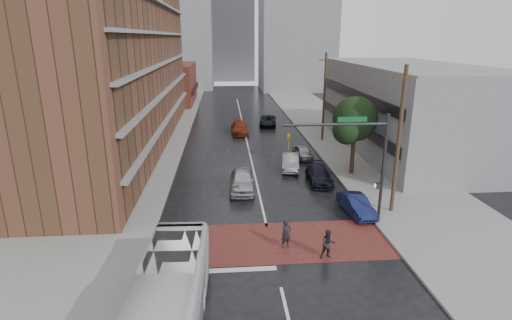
{
  "coord_description": "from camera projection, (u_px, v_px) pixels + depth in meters",
  "views": [
    {
      "loc": [
        -2.54,
        -20.47,
        11.61
      ],
      "look_at": [
        -0.43,
        5.71,
        3.5
      ],
      "focal_mm": 28.0,
      "sensor_mm": 36.0,
      "label": 1
    }
  ],
  "objects": [
    {
      "name": "ground",
      "position": [
        271.0,
        246.0,
        23.12
      ],
      "size": [
        160.0,
        160.0,
        0.0
      ],
      "primitive_type": "plane",
      "color": "black",
      "rests_on": "ground"
    },
    {
      "name": "crosswalk",
      "position": [
        270.0,
        242.0,
        23.59
      ],
      "size": [
        14.0,
        5.0,
        0.02
      ],
      "primitive_type": "cube",
      "color": "maroon",
      "rests_on": "ground"
    },
    {
      "name": "sidewalk_west",
      "position": [
        147.0,
        142.0,
        46.03
      ],
      "size": [
        9.0,
        90.0,
        0.15
      ],
      "primitive_type": "cube",
      "color": "gray",
      "rests_on": "ground"
    },
    {
      "name": "sidewalk_east",
      "position": [
        342.0,
        138.0,
        47.79
      ],
      "size": [
        9.0,
        90.0,
        0.15
      ],
      "primitive_type": "cube",
      "color": "gray",
      "rests_on": "ground"
    },
    {
      "name": "apartment_block",
      "position": [
        110.0,
        13.0,
        40.78
      ],
      "size": [
        10.0,
        44.0,
        28.0
      ],
      "primitive_type": "cube",
      "color": "brown",
      "rests_on": "ground"
    },
    {
      "name": "storefront_west",
      "position": [
        172.0,
        84.0,
        72.6
      ],
      "size": [
        8.0,
        16.0,
        7.0
      ],
      "primitive_type": "cube",
      "color": "maroon",
      "rests_on": "ground"
    },
    {
      "name": "building_east",
      "position": [
        405.0,
        107.0,
        42.11
      ],
      "size": [
        11.0,
        26.0,
        9.0
      ],
      "primitive_type": "cube",
      "color": "gray",
      "rests_on": "ground"
    },
    {
      "name": "distant_tower_west",
      "position": [
        172.0,
        17.0,
        91.62
      ],
      "size": [
        18.0,
        16.0,
        32.0
      ],
      "primitive_type": "cube",
      "color": "gray",
      "rests_on": "ground"
    },
    {
      "name": "distant_tower_east",
      "position": [
        297.0,
        7.0,
        87.46
      ],
      "size": [
        16.0,
        14.0,
        36.0
      ],
      "primitive_type": "cube",
      "color": "gray",
      "rests_on": "ground"
    },
    {
      "name": "distant_tower_center",
      "position": [
        232.0,
        36.0,
        110.06
      ],
      "size": [
        12.0,
        10.0,
        24.0
      ],
      "primitive_type": "cube",
      "color": "gray",
      "rests_on": "ground"
    },
    {
      "name": "street_tree",
      "position": [
        355.0,
        122.0,
        33.84
      ],
      "size": [
        4.2,
        4.1,
        6.9
      ],
      "color": "#332319",
      "rests_on": "ground"
    },
    {
      "name": "signal_mast",
      "position": [
        362.0,
        154.0,
        24.55
      ],
      "size": [
        6.5,
        0.3,
        7.2
      ],
      "color": "#2D2D33",
      "rests_on": "ground"
    },
    {
      "name": "utility_pole_near",
      "position": [
        399.0,
        140.0,
        26.09
      ],
      "size": [
        1.6,
        0.26,
        10.0
      ],
      "color": "#473321",
      "rests_on": "ground"
    },
    {
      "name": "utility_pole_far",
      "position": [
        324.0,
        97.0,
        45.14
      ],
      "size": [
        1.6,
        0.26,
        10.0
      ],
      "color": "#473321",
      "rests_on": "ground"
    },
    {
      "name": "transit_bus",
      "position": [
        165.0,
        313.0,
        15.23
      ],
      "size": [
        3.01,
        11.12,
        3.07
      ],
      "primitive_type": "imported",
      "rotation": [
        0.0,
        0.0,
        -0.04
      ],
      "color": "white",
      "rests_on": "ground"
    },
    {
      "name": "pedestrian_a",
      "position": [
        286.0,
        234.0,
        22.76
      ],
      "size": [
        0.74,
        0.63,
        1.73
      ],
      "primitive_type": "imported",
      "rotation": [
        0.0,
        0.0,
        0.4
      ],
      "color": "black",
      "rests_on": "ground"
    },
    {
      "name": "pedestrian_b",
      "position": [
        328.0,
        244.0,
        21.67
      ],
      "size": [
        0.87,
        0.7,
        1.67
      ],
      "primitive_type": "imported",
      "rotation": [
        0.0,
        0.0,
        0.09
      ],
      "color": "#252026",
      "rests_on": "ground"
    },
    {
      "name": "car_travel_a",
      "position": [
        242.0,
        180.0,
        31.35
      ],
      "size": [
        2.17,
        4.91,
        1.64
      ],
      "primitive_type": "imported",
      "rotation": [
        0.0,
        0.0,
        -0.05
      ],
      "color": "#B6B7BF",
      "rests_on": "ground"
    },
    {
      "name": "car_travel_b",
      "position": [
        290.0,
        162.0,
        36.44
      ],
      "size": [
        2.12,
        4.44,
        1.4
      ],
      "primitive_type": "imported",
      "rotation": [
        0.0,
        0.0,
        -0.15
      ],
      "color": "#9C9EA4",
      "rests_on": "ground"
    },
    {
      "name": "car_travel_c",
      "position": [
        240.0,
        128.0,
        50.04
      ],
      "size": [
        2.17,
        5.08,
        1.46
      ],
      "primitive_type": "imported",
      "rotation": [
        0.0,
        0.0,
        0.02
      ],
      "color": "maroon",
      "rests_on": "ground"
    },
    {
      "name": "suv_travel",
      "position": [
        268.0,
        121.0,
        54.6
      ],
      "size": [
        2.82,
        5.04,
        1.33
      ],
      "primitive_type": "imported",
      "rotation": [
        0.0,
        0.0,
        -0.13
      ],
      "color": "black",
      "rests_on": "ground"
    },
    {
      "name": "car_parked_near",
      "position": [
        356.0,
        205.0,
        27.22
      ],
      "size": [
        1.82,
        4.04,
        1.29
      ],
      "primitive_type": "imported",
      "rotation": [
        0.0,
        0.0,
        0.12
      ],
      "color": "#151B4A",
      "rests_on": "ground"
    },
    {
      "name": "car_parked_mid",
      "position": [
        319.0,
        175.0,
        33.13
      ],
      "size": [
        1.98,
        4.56,
        1.31
      ],
      "primitive_type": "imported",
      "rotation": [
        0.0,
        0.0,
        -0.03
      ],
      "color": "black",
      "rests_on": "ground"
    },
    {
      "name": "car_parked_far",
      "position": [
        303.0,
        152.0,
        39.83
      ],
      "size": [
        1.84,
        3.74,
        1.23
      ],
      "primitive_type": "imported",
      "rotation": [
        0.0,
        0.0,
        0.11
      ],
      "color": "#94969B",
      "rests_on": "ground"
    }
  ]
}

